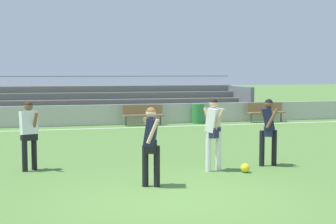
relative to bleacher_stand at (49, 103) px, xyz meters
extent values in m
plane|color=#517A38|center=(1.94, -15.76, -0.89)|extent=(160.00, 160.00, 0.00)
cube|color=white|center=(1.94, -3.94, -0.89)|extent=(44.00, 0.12, 0.01)
cube|color=#BCB7AD|center=(1.94, -2.67, -0.43)|extent=(48.00, 0.16, 0.91)
cube|color=#897051|center=(0.00, -1.52, -0.57)|extent=(20.07, 0.36, 0.08)
cube|color=slate|center=(0.00, -1.72, -0.73)|extent=(20.07, 0.04, 0.32)
cube|color=#897051|center=(0.00, -0.75, -0.25)|extent=(20.07, 0.36, 0.08)
cube|color=slate|center=(0.00, -0.95, -0.41)|extent=(20.07, 0.04, 0.32)
cube|color=#897051|center=(0.00, 0.02, 0.07)|extent=(20.07, 0.36, 0.08)
cube|color=slate|center=(0.00, -0.18, -0.09)|extent=(20.07, 0.04, 0.32)
cube|color=#897051|center=(0.00, 0.79, 0.39)|extent=(20.07, 0.36, 0.08)
cube|color=slate|center=(0.00, 0.59, 0.23)|extent=(20.07, 0.04, 0.32)
cube|color=#897051|center=(0.00, 1.56, 0.71)|extent=(20.07, 0.36, 0.08)
cube|color=slate|center=(0.00, 1.36, 0.55)|extent=(20.07, 0.04, 0.32)
cube|color=slate|center=(9.93, 0.02, -0.09)|extent=(0.20, 3.44, 1.60)
cylinder|color=slate|center=(0.00, 1.81, 1.26)|extent=(20.07, 0.06, 0.06)
cube|color=olive|center=(9.94, -3.26, -0.44)|extent=(1.80, 0.40, 0.06)
cube|color=olive|center=(9.94, -3.08, -0.19)|extent=(1.80, 0.05, 0.40)
cylinder|color=#47474C|center=(9.16, -3.26, -0.66)|extent=(0.07, 0.07, 0.45)
cylinder|color=#47474C|center=(10.72, -3.26, -0.66)|extent=(0.07, 0.07, 0.45)
cube|color=olive|center=(3.99, -3.26, -0.44)|extent=(1.80, 0.40, 0.06)
cube|color=olive|center=(3.99, -3.08, -0.19)|extent=(1.80, 0.05, 0.40)
cylinder|color=#47474C|center=(3.21, -3.26, -0.66)|extent=(0.07, 0.07, 0.45)
cylinder|color=#47474C|center=(4.77, -3.26, -0.66)|extent=(0.07, 0.07, 0.45)
cylinder|color=#2D7F3D|center=(6.62, -3.01, -0.44)|extent=(0.57, 0.57, 0.91)
cylinder|color=white|center=(3.64, -13.51, -0.42)|extent=(0.13, 0.13, 0.93)
cylinder|color=white|center=(3.36, -13.58, -0.42)|extent=(0.13, 0.13, 0.93)
cube|color=#232847|center=(3.50, -13.54, 0.03)|extent=(0.41, 0.41, 0.24)
cube|color=white|center=(3.50, -13.54, 0.33)|extent=(0.48, 0.48, 0.59)
cylinder|color=#D6A884|center=(3.57, -13.73, 0.36)|extent=(0.25, 0.25, 0.51)
cylinder|color=#D6A884|center=(3.43, -13.36, 0.36)|extent=(0.25, 0.25, 0.51)
sphere|color=#D6A884|center=(3.50, -13.54, 0.71)|extent=(0.21, 0.21, 0.21)
sphere|color=black|center=(3.50, -13.54, 0.73)|extent=(0.20, 0.20, 0.20)
cylinder|color=black|center=(4.87, -13.31, -0.44)|extent=(0.13, 0.13, 0.89)
cylinder|color=black|center=(5.21, -13.30, -0.44)|extent=(0.13, 0.13, 0.89)
cube|color=#232847|center=(5.04, -13.30, -0.02)|extent=(0.36, 0.42, 0.24)
cube|color=#191E38|center=(5.04, -13.30, 0.28)|extent=(0.46, 0.49, 0.59)
cylinder|color=brown|center=(5.05, -13.09, 0.32)|extent=(0.31, 0.21, 0.50)
cylinder|color=brown|center=(5.03, -13.51, 0.32)|extent=(0.31, 0.21, 0.50)
sphere|color=brown|center=(5.04, -13.30, 0.67)|extent=(0.21, 0.21, 0.21)
sphere|color=black|center=(5.04, -13.30, 0.69)|extent=(0.20, 0.20, 0.20)
cylinder|color=black|center=(-0.83, -12.49, -0.45)|extent=(0.13, 0.13, 0.87)
cylinder|color=black|center=(-0.62, -12.32, -0.45)|extent=(0.13, 0.13, 0.87)
cube|color=black|center=(-0.72, -12.40, -0.04)|extent=(0.41, 0.32, 0.24)
cube|color=white|center=(-0.72, -12.40, 0.26)|extent=(0.45, 0.40, 0.59)
cylinder|color=brown|center=(-0.87, -12.27, 0.30)|extent=(0.17, 0.33, 0.49)
cylinder|color=brown|center=(-0.58, -12.54, 0.30)|extent=(0.17, 0.33, 0.49)
sphere|color=brown|center=(-0.72, -12.40, 0.65)|extent=(0.21, 0.21, 0.21)
sphere|color=black|center=(-0.72, -12.40, 0.67)|extent=(0.20, 0.20, 0.20)
cylinder|color=black|center=(1.81, -14.81, -0.47)|extent=(0.13, 0.13, 0.84)
cylinder|color=black|center=(1.59, -14.72, -0.47)|extent=(0.13, 0.13, 0.84)
cube|color=black|center=(1.70, -14.76, -0.07)|extent=(0.32, 0.41, 0.24)
cube|color=#191E38|center=(1.70, -14.76, 0.23)|extent=(0.41, 0.46, 0.59)
cylinder|color=#D6A884|center=(1.70, -14.95, 0.27)|extent=(0.28, 0.16, 0.51)
cylinder|color=#D6A884|center=(1.71, -14.57, 0.27)|extent=(0.28, 0.16, 0.51)
sphere|color=#D6A884|center=(1.70, -14.76, 0.62)|extent=(0.21, 0.21, 0.21)
sphere|color=brown|center=(1.70, -14.76, 0.64)|extent=(0.20, 0.20, 0.20)
sphere|color=yellow|center=(4.15, -13.94, -0.78)|extent=(0.22, 0.22, 0.22)
camera|label=1|loc=(-0.51, -24.41, 1.43)|focal=52.51mm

